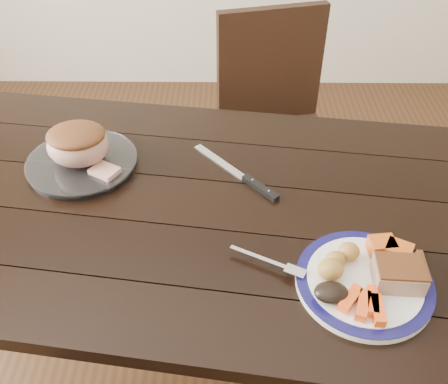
{
  "coord_description": "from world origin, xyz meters",
  "views": [
    {
      "loc": [
        0.09,
        -0.94,
        1.6
      ],
      "look_at": [
        0.08,
        -0.02,
        0.8
      ],
      "focal_mm": 40.0,
      "sensor_mm": 36.0,
      "label": 1
    }
  ],
  "objects_px": {
    "chair_far": "(276,120)",
    "serving_platter": "(82,164)",
    "dinner_plate": "(364,283)",
    "dining_table": "(194,227)",
    "fork": "(273,263)",
    "carving_knife": "(250,181)",
    "pork_slice": "(399,274)",
    "roast_joint": "(78,145)"
  },
  "relations": [
    {
      "from": "chair_far",
      "to": "serving_platter",
      "type": "bearing_deg",
      "value": 30.73
    },
    {
      "from": "chair_far",
      "to": "dinner_plate",
      "type": "xyz_separation_m",
      "value": [
        0.1,
        -1.0,
        0.23
      ]
    },
    {
      "from": "dining_table",
      "to": "chair_far",
      "type": "distance_m",
      "value": 0.8
    },
    {
      "from": "dining_table",
      "to": "chair_far",
      "type": "relative_size",
      "value": 1.84
    },
    {
      "from": "fork",
      "to": "carving_knife",
      "type": "xyz_separation_m",
      "value": [
        -0.04,
        0.3,
        -0.01
      ]
    },
    {
      "from": "dinner_plate",
      "to": "pork_slice",
      "type": "bearing_deg",
      "value": -4.76
    },
    {
      "from": "chair_far",
      "to": "dining_table",
      "type": "bearing_deg",
      "value": 54.94
    },
    {
      "from": "dining_table",
      "to": "dinner_plate",
      "type": "xyz_separation_m",
      "value": [
        0.38,
        -0.26,
        0.1
      ]
    },
    {
      "from": "pork_slice",
      "to": "carving_knife",
      "type": "distance_m",
      "value": 0.46
    },
    {
      "from": "pork_slice",
      "to": "carving_knife",
      "type": "relative_size",
      "value": 0.4
    },
    {
      "from": "roast_joint",
      "to": "carving_knife",
      "type": "xyz_separation_m",
      "value": [
        0.46,
        -0.07,
        -0.06
      ]
    },
    {
      "from": "dinner_plate",
      "to": "roast_joint",
      "type": "xyz_separation_m",
      "value": [
        -0.69,
        0.41,
        0.06
      ]
    },
    {
      "from": "pork_slice",
      "to": "dining_table",
      "type": "bearing_deg",
      "value": 148.91
    },
    {
      "from": "serving_platter",
      "to": "pork_slice",
      "type": "relative_size",
      "value": 2.93
    },
    {
      "from": "chair_far",
      "to": "pork_slice",
      "type": "xyz_separation_m",
      "value": [
        0.17,
        -1.0,
        0.27
      ]
    },
    {
      "from": "serving_platter",
      "to": "dining_table",
      "type": "bearing_deg",
      "value": -24.64
    },
    {
      "from": "carving_knife",
      "to": "dinner_plate",
      "type": "bearing_deg",
      "value": -7.75
    },
    {
      "from": "chair_far",
      "to": "fork",
      "type": "bearing_deg",
      "value": 70.32
    },
    {
      "from": "serving_platter",
      "to": "roast_joint",
      "type": "xyz_separation_m",
      "value": [
        0.0,
        0.0,
        0.06
      ]
    },
    {
      "from": "dinner_plate",
      "to": "carving_knife",
      "type": "height_order",
      "value": "dinner_plate"
    },
    {
      "from": "chair_far",
      "to": "serving_platter",
      "type": "distance_m",
      "value": 0.87
    },
    {
      "from": "chair_far",
      "to": "pork_slice",
      "type": "distance_m",
      "value": 1.05
    },
    {
      "from": "dining_table",
      "to": "pork_slice",
      "type": "relative_size",
      "value": 17.05
    },
    {
      "from": "roast_joint",
      "to": "pork_slice",
      "type": "bearing_deg",
      "value": -28.52
    },
    {
      "from": "chair_far",
      "to": "roast_joint",
      "type": "bearing_deg",
      "value": 30.73
    },
    {
      "from": "chair_far",
      "to": "serving_platter",
      "type": "xyz_separation_m",
      "value": [
        -0.59,
        -0.59,
        0.23
      ]
    },
    {
      "from": "fork",
      "to": "roast_joint",
      "type": "relative_size",
      "value": 1.01
    },
    {
      "from": "chair_far",
      "to": "serving_platter",
      "type": "relative_size",
      "value": 3.17
    },
    {
      "from": "dining_table",
      "to": "serving_platter",
      "type": "height_order",
      "value": "serving_platter"
    },
    {
      "from": "chair_far",
      "to": "carving_knife",
      "type": "distance_m",
      "value": 0.71
    },
    {
      "from": "pork_slice",
      "to": "roast_joint",
      "type": "distance_m",
      "value": 0.86
    },
    {
      "from": "dining_table",
      "to": "roast_joint",
      "type": "bearing_deg",
      "value": 155.36
    },
    {
      "from": "dining_table",
      "to": "roast_joint",
      "type": "distance_m",
      "value": 0.38
    },
    {
      "from": "chair_far",
      "to": "roast_joint",
      "type": "distance_m",
      "value": 0.89
    },
    {
      "from": "dining_table",
      "to": "chair_far",
      "type": "height_order",
      "value": "chair_far"
    },
    {
      "from": "dinner_plate",
      "to": "carving_knife",
      "type": "xyz_separation_m",
      "value": [
        -0.23,
        0.34,
        -0.0
      ]
    },
    {
      "from": "pork_slice",
      "to": "carving_knife",
      "type": "bearing_deg",
      "value": 130.76
    },
    {
      "from": "roast_joint",
      "to": "carving_knife",
      "type": "height_order",
      "value": "roast_joint"
    },
    {
      "from": "dining_table",
      "to": "pork_slice",
      "type": "bearing_deg",
      "value": -31.09
    },
    {
      "from": "serving_platter",
      "to": "fork",
      "type": "relative_size",
      "value": 1.76
    },
    {
      "from": "serving_platter",
      "to": "pork_slice",
      "type": "height_order",
      "value": "pork_slice"
    },
    {
      "from": "roast_joint",
      "to": "chair_far",
      "type": "bearing_deg",
      "value": 45.0
    }
  ]
}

